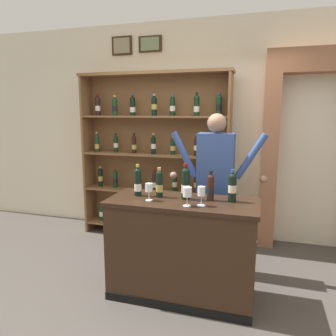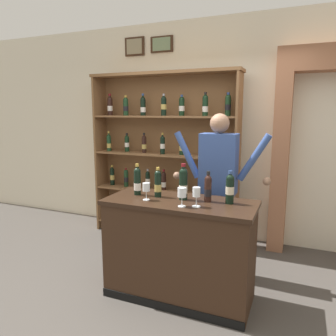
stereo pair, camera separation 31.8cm
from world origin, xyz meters
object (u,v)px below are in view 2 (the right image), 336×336
wine_glass_left (182,193)px  wine_glass_center (196,193)px  wine_glass_right (146,188)px  tasting_bottle_vin_santo (208,188)px  tasting_bottle_prosecco (230,188)px  tasting_counter (179,249)px  shopkeeper (218,178)px  wine_shelf (165,154)px  tasting_bottle_riserva (158,183)px  tasting_bottle_super_tuscan (137,181)px  tasting_bottle_grappa (183,183)px

wine_glass_left → wine_glass_center: wine_glass_center is taller
wine_glass_right → wine_glass_center: size_ratio=0.94×
tasting_bottle_vin_santo → wine_glass_center: size_ratio=1.63×
tasting_bottle_prosecco → tasting_counter: bearing=-169.1°
tasting_counter → shopkeeper: size_ratio=0.80×
wine_glass_left → wine_glass_center: bearing=20.5°
wine_shelf → shopkeeper: (0.97, -0.82, -0.11)m
tasting_bottle_riserva → wine_glass_right: tasting_bottle_riserva is taller
tasting_bottle_super_tuscan → tasting_bottle_vin_santo: tasting_bottle_super_tuscan is taller
wine_glass_right → wine_glass_center: 0.50m
tasting_bottle_prosecco → wine_glass_center: tasting_bottle_prosecco is taller
tasting_bottle_prosecco → tasting_bottle_riserva: bearing=-177.0°
wine_glass_right → tasting_bottle_riserva: bearing=71.0°
tasting_bottle_vin_santo → wine_glass_center: (-0.05, -0.20, -0.01)m
tasting_bottle_super_tuscan → tasting_bottle_grappa: 0.48m
wine_glass_center → tasting_bottle_riserva: bearing=158.5°
wine_shelf → wine_glass_left: bearing=-62.1°
wine_glass_center → wine_glass_right: bearing=177.1°
wine_glass_left → tasting_bottle_riserva: bearing=146.2°
tasting_bottle_super_tuscan → shopkeeper: bearing=38.4°
wine_shelf → tasting_bottle_grappa: bearing=-60.5°
wine_shelf → tasting_bottle_prosecco: (1.19, -1.31, -0.09)m
wine_shelf → tasting_counter: bearing=-61.8°
wine_glass_left → wine_glass_right: wine_glass_left is taller
shopkeeper → wine_shelf: bearing=139.7°
tasting_bottle_grappa → tasting_bottle_vin_santo: (0.23, 0.02, -0.03)m
tasting_counter → shopkeeper: shopkeeper is taller
wine_shelf → tasting_bottle_riserva: wine_shelf is taller
shopkeeper → tasting_bottle_super_tuscan: 0.87m
wine_shelf → tasting_bottle_grappa: 1.55m
shopkeeper → tasting_bottle_vin_santo: shopkeeper is taller
tasting_bottle_grappa → wine_glass_left: (0.07, -0.22, -0.04)m
wine_glass_right → wine_glass_left: bearing=-10.4°
shopkeeper → wine_glass_right: 0.85m
tasting_bottle_vin_santo → wine_glass_right: tasting_bottle_vin_santo is taller
tasting_counter → wine_shelf: bearing=118.2°
wine_glass_center → tasting_bottle_grappa: bearing=136.3°
wine_shelf → tasting_counter: size_ratio=1.63×
wine_glass_right → wine_glass_center: bearing=-2.9°
tasting_counter → tasting_bottle_riserva: bearing=168.5°
shopkeeper → wine_glass_right: bearing=-126.9°
shopkeeper → tasting_bottle_grappa: size_ratio=5.15×
tasting_counter → tasting_bottle_super_tuscan: bearing=174.7°
tasting_bottle_grappa → tasting_bottle_vin_santo: bearing=4.8°
wine_glass_right → tasting_bottle_vin_santo: bearing=17.4°
tasting_bottle_vin_santo → wine_glass_right: bearing=-162.6°
tasting_bottle_grappa → tasting_bottle_super_tuscan: bearing=-179.0°
tasting_counter → tasting_bottle_super_tuscan: (-0.46, 0.04, 0.62)m
tasting_bottle_super_tuscan → tasting_bottle_prosecco: 0.91m
tasting_bottle_super_tuscan → tasting_bottle_vin_santo: (0.71, 0.03, -0.01)m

